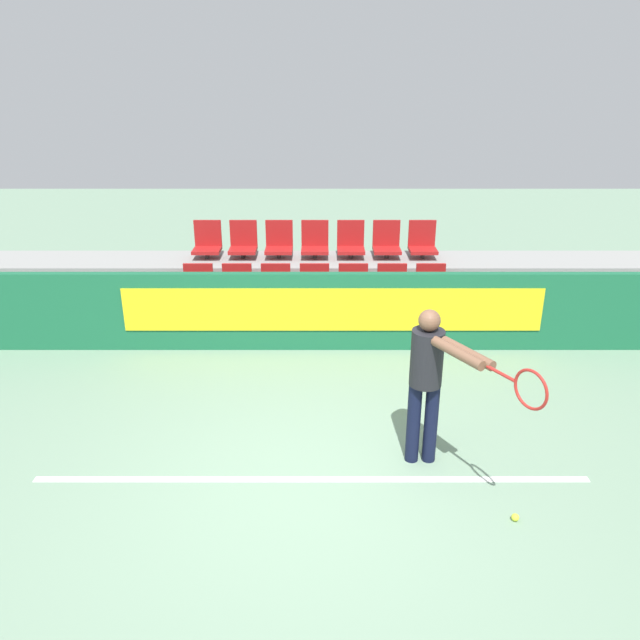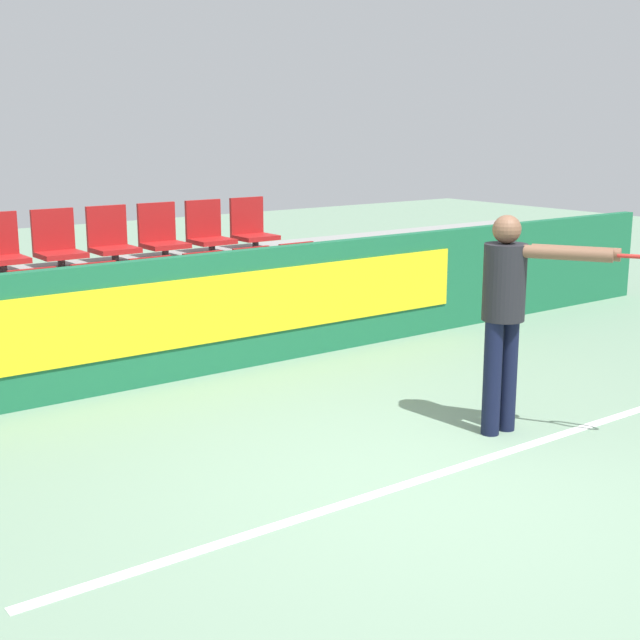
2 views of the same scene
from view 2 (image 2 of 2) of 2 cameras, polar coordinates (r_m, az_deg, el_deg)
name	(u,v)px [view 2 (image 2 of 2)]	position (r m, az deg, el deg)	size (l,w,h in m)	color
ground_plane	(433,485)	(5.63, 7.26, -10.44)	(30.00, 30.00, 0.00)	gray
court_baseline	(421,479)	(5.69, 6.51, -10.09)	(5.16, 0.08, 0.01)	white
barrier_wall	(193,316)	(7.82, -8.12, 0.25)	(12.58, 0.14, 1.07)	#19603D
bleacher_tier_front	(164,341)	(8.37, -9.94, -1.34)	(12.18, 0.96, 0.41)	gray
bleacher_tier_middle	(120,303)	(9.17, -12.71, 1.05)	(12.18, 0.96, 0.81)	gray
stadium_chair_1	(39,308)	(7.97, -17.57, 0.71)	(0.42, 0.39, 0.56)	#333333
stadium_chair_2	(100,301)	(8.16, -13.91, 1.20)	(0.42, 0.39, 0.56)	#333333
stadium_chair_3	(156,294)	(8.39, -10.44, 1.67)	(0.42, 0.39, 0.56)	#333333
stadium_chair_4	(208,287)	(8.64, -7.15, 2.10)	(0.42, 0.39, 0.56)	#333333
stadium_chair_5	(257,281)	(8.93, -4.07, 2.49)	(0.42, 0.39, 0.56)	#333333
stadium_chair_6	(302,276)	(9.23, -1.17, 2.86)	(0.42, 0.39, 0.56)	#333333
stadium_chair_9	(57,244)	(8.98, -16.46, 4.69)	(0.42, 0.39, 0.56)	#333333
stadium_chair_10	(111,239)	(9.18, -13.22, 5.04)	(0.42, 0.39, 0.56)	#333333
stadium_chair_11	(161,235)	(9.42, -10.12, 5.36)	(0.42, 0.39, 0.56)	#333333
stadium_chair_12	(208,231)	(9.68, -7.18, 5.64)	(0.42, 0.39, 0.56)	#333333
stadium_chair_13	(252,228)	(9.96, -4.40, 5.90)	(0.42, 0.39, 0.56)	#333333
tennis_player	(514,303)	(6.35, 12.34, 1.10)	(0.84, 1.32, 1.57)	black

